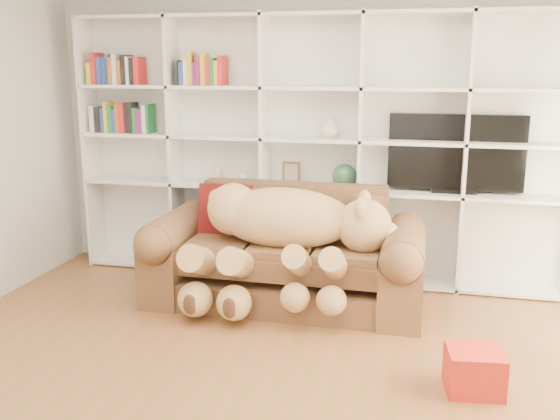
% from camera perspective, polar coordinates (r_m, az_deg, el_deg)
% --- Properties ---
extents(floor, '(5.00, 5.00, 0.00)m').
position_cam_1_polar(floor, '(3.88, -3.79, -17.19)').
color(floor, brown).
rests_on(floor, ground).
extents(wall_back, '(5.00, 0.02, 2.70)m').
position_cam_1_polar(wall_back, '(5.81, 3.35, 7.21)').
color(wall_back, silver).
rests_on(wall_back, floor).
extents(bookshelf, '(4.43, 0.35, 2.40)m').
position_cam_1_polar(bookshelf, '(5.73, 0.72, 6.70)').
color(bookshelf, white).
rests_on(bookshelf, floor).
extents(sofa, '(2.26, 0.97, 0.95)m').
position_cam_1_polar(sofa, '(5.23, 0.54, -4.59)').
color(sofa, brown).
rests_on(sofa, floor).
extents(teddy_bear, '(1.65, 0.92, 0.96)m').
position_cam_1_polar(teddy_bear, '(4.96, 0.26, -1.99)').
color(teddy_bear, tan).
rests_on(teddy_bear, sofa).
extents(throw_pillow, '(0.47, 0.28, 0.48)m').
position_cam_1_polar(throw_pillow, '(5.43, -4.95, -0.06)').
color(throw_pillow, '#5F1110').
rests_on(throw_pillow, sofa).
extents(gift_box, '(0.37, 0.35, 0.27)m').
position_cam_1_polar(gift_box, '(4.11, 17.33, -13.83)').
color(gift_box, red).
rests_on(gift_box, floor).
extents(tv, '(1.15, 0.18, 0.68)m').
position_cam_1_polar(tv, '(5.60, 15.77, 4.95)').
color(tv, black).
rests_on(tv, bookshelf).
extents(picture_frame, '(0.17, 0.06, 0.21)m').
position_cam_1_polar(picture_frame, '(5.71, 1.05, 3.39)').
color(picture_frame, brown).
rests_on(picture_frame, bookshelf).
extents(green_vase, '(0.22, 0.22, 0.22)m').
position_cam_1_polar(green_vase, '(5.62, 5.92, 3.10)').
color(green_vase, '#2C5737').
rests_on(green_vase, bookshelf).
extents(figurine_tall, '(0.09, 0.09, 0.15)m').
position_cam_1_polar(figurine_tall, '(5.91, -5.88, 3.25)').
color(figurine_tall, beige).
rests_on(figurine_tall, bookshelf).
extents(figurine_short, '(0.10, 0.10, 0.13)m').
position_cam_1_polar(figurine_short, '(5.91, -5.74, 3.18)').
color(figurine_short, beige).
rests_on(figurine_short, bookshelf).
extents(snow_globe, '(0.10, 0.10, 0.10)m').
position_cam_1_polar(snow_globe, '(5.83, -3.33, 2.95)').
color(snow_globe, white).
rests_on(snow_globe, bookshelf).
extents(shelf_vase, '(0.22, 0.22, 0.19)m').
position_cam_1_polar(shelf_vase, '(5.59, 4.50, 7.57)').
color(shelf_vase, beige).
rests_on(shelf_vase, bookshelf).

